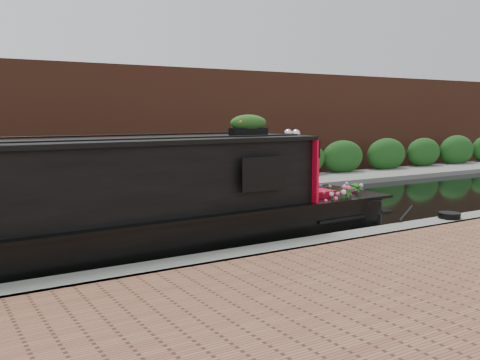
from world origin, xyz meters
TOP-DOWN VIEW (x-y plane):
  - ground at (0.00, 0.00)m, footprint 80.00×80.00m
  - near_bank_coping at (0.00, -3.30)m, footprint 40.00×0.60m
  - far_bank_path at (0.00, 4.20)m, footprint 40.00×2.40m
  - far_hedge at (0.00, 5.10)m, footprint 40.00×1.10m
  - far_brick_wall at (0.00, 7.20)m, footprint 40.00×1.00m
  - narrowboat at (-2.89, -1.81)m, footprint 11.05×2.27m
  - rope_fender at (3.09, -1.81)m, footprint 0.31×0.32m
  - coiled_mooring_rope at (3.92, -3.25)m, footprint 0.44×0.44m

SIDE VIEW (x-z plane):
  - ground at x=0.00m, z-range 0.00..0.00m
  - near_bank_coping at x=0.00m, z-range -0.25..0.25m
  - far_bank_path at x=0.00m, z-range -0.17..0.17m
  - far_hedge at x=0.00m, z-range -1.40..1.40m
  - far_brick_wall at x=0.00m, z-range -4.00..4.00m
  - rope_fender at x=3.09m, z-range 0.00..0.31m
  - coiled_mooring_rope at x=3.92m, z-range 0.25..0.37m
  - narrowboat at x=-2.89m, z-range -0.53..2.07m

